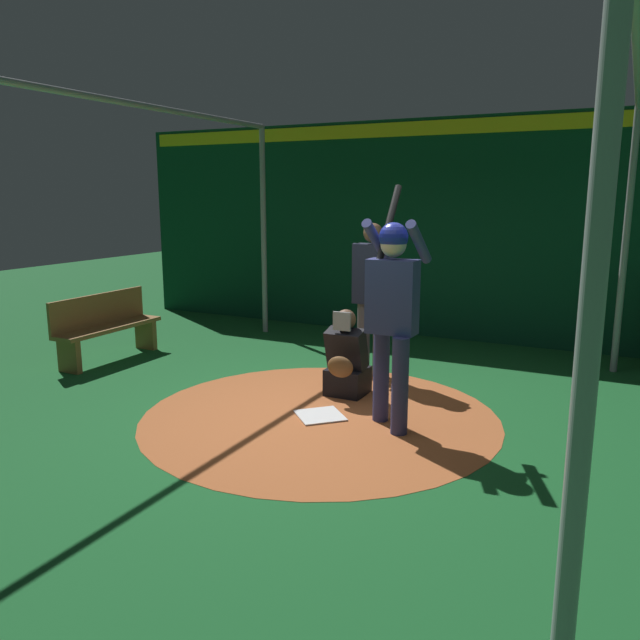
% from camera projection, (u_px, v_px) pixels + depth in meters
% --- Properties ---
extents(ground_plane, '(26.35, 26.35, 0.00)m').
position_uv_depth(ground_plane, '(320.00, 417.00, 6.01)').
color(ground_plane, '#195B28').
extents(dirt_circle, '(3.43, 3.43, 0.01)m').
position_uv_depth(dirt_circle, '(320.00, 416.00, 6.01)').
color(dirt_circle, '#B76033').
rests_on(dirt_circle, ground).
extents(home_plate, '(0.59, 0.59, 0.01)m').
position_uv_depth(home_plate, '(320.00, 415.00, 6.01)').
color(home_plate, white).
rests_on(home_plate, dirt_circle).
extents(batter, '(0.68, 0.49, 2.19)m').
position_uv_depth(batter, '(392.00, 304.00, 5.53)').
color(batter, navy).
rests_on(batter, ground).
extents(catcher, '(0.58, 0.40, 0.93)m').
position_uv_depth(catcher, '(346.00, 362.00, 6.58)').
color(catcher, black).
rests_on(catcher, ground).
extents(umpire, '(0.22, 0.49, 1.78)m').
position_uv_depth(umpire, '(372.00, 291.00, 7.18)').
color(umpire, '#4C4C51').
rests_on(umpire, ground).
extents(back_wall, '(0.22, 10.35, 3.17)m').
position_uv_depth(back_wall, '(440.00, 229.00, 9.11)').
color(back_wall, '#0C3D26').
rests_on(back_wall, ground).
extents(cage_frame, '(6.07, 5.01, 3.10)m').
position_uv_depth(cage_frame, '(320.00, 184.00, 5.57)').
color(cage_frame, gray).
rests_on(cage_frame, ground).
extents(bench, '(1.56, 0.36, 0.85)m').
position_uv_depth(bench, '(106.00, 326.00, 8.00)').
color(bench, olive).
rests_on(bench, ground).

